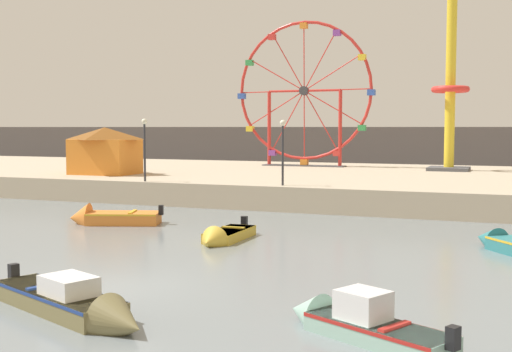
% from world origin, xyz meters
% --- Properties ---
extents(ground_plane, '(240.00, 240.00, 0.00)m').
position_xyz_m(ground_plane, '(0.00, 0.00, 0.00)').
color(ground_plane, slate).
extents(quay_promenade, '(110.00, 23.45, 1.31)m').
position_xyz_m(quay_promenade, '(0.00, 28.45, 0.66)').
color(quay_promenade, '#B7A88E').
rests_on(quay_promenade, ground_plane).
extents(distant_town_skyline, '(140.00, 3.00, 4.40)m').
position_xyz_m(distant_town_skyline, '(0.00, 53.48, 2.20)').
color(distant_town_skyline, '#564C47').
rests_on(distant_town_skyline, ground_plane).
extents(motorboat_olive_wood, '(5.46, 3.10, 1.24)m').
position_xyz_m(motorboat_olive_wood, '(0.89, -2.68, 0.31)').
color(motorboat_olive_wood, olive).
rests_on(motorboat_olive_wood, ground_plane).
extents(motorboat_seafoam, '(4.10, 2.73, 1.31)m').
position_xyz_m(motorboat_seafoam, '(7.10, -1.58, 0.30)').
color(motorboat_seafoam, '#93BCAD').
rests_on(motorboat_seafoam, ground_plane).
extents(motorboat_mustard_yellow, '(1.18, 3.80, 1.07)m').
position_xyz_m(motorboat_mustard_yellow, '(-0.18, 7.68, 0.21)').
color(motorboat_mustard_yellow, gold).
rests_on(motorboat_mustard_yellow, ground_plane).
extents(motorboat_orange_hull, '(4.29, 2.71, 1.37)m').
position_xyz_m(motorboat_orange_hull, '(-6.97, 9.98, 0.29)').
color(motorboat_orange_hull, orange).
rests_on(motorboat_orange_hull, ground_plane).
extents(ferris_wheel_red_frame, '(11.16, 1.20, 11.32)m').
position_xyz_m(ferris_wheel_red_frame, '(-5.53, 34.55, 7.00)').
color(ferris_wheel_red_frame, red).
rests_on(ferris_wheel_red_frame, quay_promenade).
extents(drop_tower_yellow_tower, '(2.80, 2.80, 14.57)m').
position_xyz_m(drop_tower_yellow_tower, '(5.61, 33.35, 7.32)').
color(drop_tower_yellow_tower, gold).
rests_on(drop_tower_yellow_tower, quay_promenade).
extents(carnival_booth_orange_canopy, '(4.44, 3.34, 3.05)m').
position_xyz_m(carnival_booth_orange_canopy, '(-14.85, 21.20, 2.90)').
color(carnival_booth_orange_canopy, orange).
rests_on(carnival_booth_orange_canopy, quay_promenade).
extents(promenade_lamp_near, '(0.32, 0.32, 3.54)m').
position_xyz_m(promenade_lamp_near, '(-9.40, 17.17, 3.66)').
color(promenade_lamp_near, '#2D2D33').
rests_on(promenade_lamp_near, quay_promenade).
extents(promenade_lamp_far, '(0.32, 0.32, 3.44)m').
position_xyz_m(promenade_lamp_far, '(-1.30, 17.63, 3.60)').
color(promenade_lamp_far, '#2D2D33').
rests_on(promenade_lamp_far, quay_promenade).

